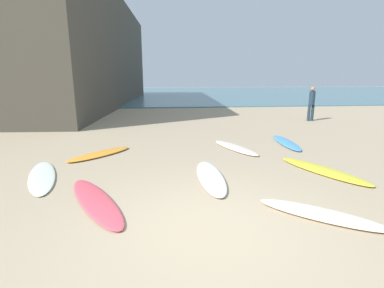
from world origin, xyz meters
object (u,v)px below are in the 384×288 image
object	(u,v)px
surfboard_2	(235,148)
surfboard_3	(96,201)
surfboard_1	(211,177)
surfboard_6	(323,170)
surfboard_4	(286,142)
surfboard_0	(100,154)
beachgoer_near	(312,102)
surfboard_5	(320,214)
surfboard_7	(42,176)

from	to	relation	value
surfboard_2	surfboard_3	size ratio (longest dim) A/B	0.88
surfboard_2	surfboard_3	bearing A→B (deg)	25.37
surfboard_1	surfboard_6	distance (m)	2.69
surfboard_2	surfboard_4	bearing A→B (deg)	175.05
surfboard_3	surfboard_6	distance (m)	5.05
surfboard_0	surfboard_2	bearing A→B (deg)	47.08
surfboard_2	beachgoer_near	distance (m)	7.52
surfboard_0	surfboard_5	size ratio (longest dim) A/B	1.04
surfboard_6	surfboard_1	bearing A→B (deg)	-19.07
surfboard_2	surfboard_6	bearing A→B (deg)	101.53
surfboard_0	surfboard_7	size ratio (longest dim) A/B	0.84
surfboard_1	surfboard_5	xyz separation A→B (m)	(1.44, -1.90, 0.00)
surfboard_4	surfboard_6	world-z (taller)	same
surfboard_0	beachgoer_near	world-z (taller)	beachgoer_near
surfboard_3	surfboard_6	bearing A→B (deg)	-14.22
surfboard_2	surfboard_5	size ratio (longest dim) A/B	1.11
surfboard_7	beachgoer_near	world-z (taller)	beachgoer_near
surfboard_1	surfboard_4	bearing A→B (deg)	45.70
surfboard_3	beachgoer_near	bearing A→B (deg)	18.00
surfboard_1	surfboard_0	bearing A→B (deg)	142.27
surfboard_4	surfboard_7	size ratio (longest dim) A/B	0.97
surfboard_5	surfboard_2	bearing A→B (deg)	-138.26
surfboard_1	surfboard_2	size ratio (longest dim) A/B	1.05
surfboard_1	surfboard_3	size ratio (longest dim) A/B	0.92
surfboard_1	surfboard_2	world-z (taller)	surfboard_1
surfboard_0	surfboard_6	world-z (taller)	surfboard_0
surfboard_5	surfboard_6	world-z (taller)	surfboard_5
surfboard_1	surfboard_5	bearing A→B (deg)	-52.08
surfboard_6	surfboard_4	bearing A→B (deg)	-120.63
surfboard_4	surfboard_3	bearing A→B (deg)	-137.48
surfboard_0	surfboard_5	xyz separation A→B (m)	(4.23, -4.14, 0.00)
surfboard_6	surfboard_0	bearing A→B (deg)	-43.38
surfboard_2	surfboard_7	bearing A→B (deg)	2.73
surfboard_0	surfboard_4	xyz separation A→B (m)	(5.88, 0.83, -0.00)
surfboard_0	surfboard_2	distance (m)	4.02
surfboard_3	surfboard_7	distance (m)	2.05
surfboard_2	surfboard_5	world-z (taller)	surfboard_5
surfboard_5	surfboard_0	bearing A→B (deg)	-95.52
surfboard_5	surfboard_7	world-z (taller)	surfboard_5
surfboard_1	surfboard_6	size ratio (longest dim) A/B	0.96
surfboard_3	surfboard_5	world-z (taller)	surfboard_5
surfboard_6	surfboard_7	xyz separation A→B (m)	(-6.37, 0.29, -0.01)
beachgoer_near	surfboard_5	bearing A→B (deg)	-121.32
beachgoer_near	surfboard_7	bearing A→B (deg)	-148.00
surfboard_7	surfboard_5	bearing A→B (deg)	135.80
surfboard_1	beachgoer_near	world-z (taller)	beachgoer_near
surfboard_0	surfboard_6	size ratio (longest dim) A/B	0.86
surfboard_0	surfboard_4	distance (m)	5.94
surfboard_3	surfboard_7	bearing A→B (deg)	107.92
surfboard_5	beachgoer_near	xyz separation A→B (m)	(5.04, 9.75, 0.90)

